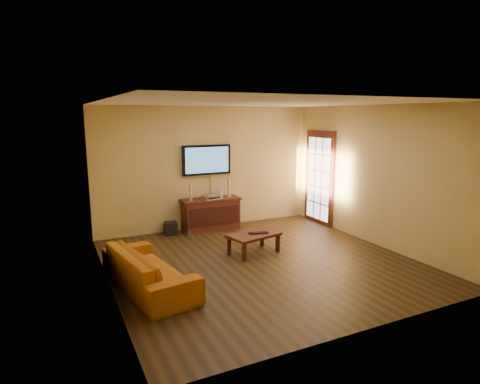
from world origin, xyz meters
TOP-DOWN VIEW (x-y plane):
  - ground_plane at (0.00, 0.00)m, footprint 5.00×5.00m
  - room_walls at (0.00, 0.62)m, footprint 5.00×5.00m
  - french_door at (2.46, 1.70)m, footprint 0.07×1.02m
  - media_console at (-0.04, 2.24)m, footprint 1.30×0.50m
  - television at (-0.04, 2.45)m, footprint 1.11×0.08m
  - coffee_table at (0.09, 0.46)m, footprint 1.03×0.75m
  - sofa at (-1.98, -0.19)m, footprint 0.89×2.04m
  - speaker_left at (-0.50, 2.24)m, footprint 0.10×0.10m
  - speaker_right at (0.42, 2.29)m, footprint 0.11×0.11m
  - av_receiver at (-0.05, 2.21)m, footprint 0.42×0.34m
  - game_console at (0.18, 2.23)m, footprint 0.07×0.16m
  - subwoofer at (-0.94, 2.29)m, footprint 0.30×0.30m
  - bottle at (-0.68, 1.82)m, footprint 0.07×0.07m
  - keyboard at (0.18, 0.43)m, footprint 0.38×0.20m

SIDE VIEW (x-z plane):
  - ground_plane at x=0.00m, z-range 0.00..0.00m
  - bottle at x=-0.68m, z-range -0.01..0.19m
  - subwoofer at x=-0.94m, z-range 0.00..0.26m
  - coffee_table at x=0.09m, z-range 0.13..0.51m
  - media_console at x=-0.04m, z-range 0.00..0.71m
  - sofa at x=-1.98m, z-range 0.00..0.77m
  - keyboard at x=0.18m, z-range 0.38..0.40m
  - av_receiver at x=-0.05m, z-range 0.70..0.79m
  - game_console at x=0.18m, z-range 0.70..0.92m
  - speaker_left at x=-0.50m, z-range 0.69..1.05m
  - speaker_right at x=0.42m, z-range 0.69..1.09m
  - french_door at x=2.46m, z-range -0.06..2.16m
  - television at x=-0.04m, z-range 1.21..1.86m
  - room_walls at x=0.00m, z-range -0.81..4.19m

